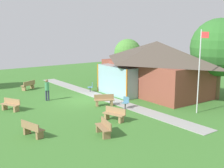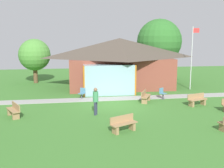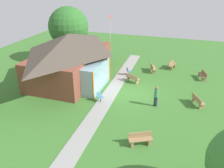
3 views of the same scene
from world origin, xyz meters
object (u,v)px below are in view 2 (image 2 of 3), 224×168
bench_rear_near_path (145,97)px  tree_behind_pavilion_right (159,42)px  patio_chair_west (82,94)px  visitor_strolling_lawn (96,99)px  bench_mid_left (14,111)px  bench_mid_right (197,100)px  bench_front_center (123,124)px  flagpole (192,55)px  tree_behind_pavilion_left (35,55)px  pavilion (119,62)px  patio_chair_lawn_spare (162,94)px

bench_rear_near_path → tree_behind_pavilion_right: 10.17m
patio_chair_west → visitor_strolling_lawn: 4.63m
bench_mid_left → tree_behind_pavilion_right: bearing=-74.9°
bench_mid_right → bench_front_center: bearing=17.7°
bench_mid_right → patio_chair_west: bearing=-40.9°
flagpole → bench_rear_near_path: (-5.32, -4.13, -2.72)m
bench_mid_left → tree_behind_pavilion_left: size_ratio=0.34×
bench_front_center → bench_mid_right: size_ratio=0.98×
tree_behind_pavilion_right → bench_mid_left: bearing=-138.1°
flagpole → visitor_strolling_lawn: flagpole is taller
pavilion → patio_chair_west: size_ratio=12.10×
bench_mid_right → patio_chair_west: 8.64m
patio_chair_west → patio_chair_lawn_spare: 6.30m
bench_front_center → visitor_strolling_lawn: (-1.18, 3.26, 0.62)m
bench_rear_near_path → tree_behind_pavilion_left: (-9.18, 9.63, 2.49)m
pavilion → bench_rear_near_path: bearing=-80.6°
bench_mid_left → bench_rear_near_path: (8.96, 2.62, 0.00)m
patio_chair_west → visitor_strolling_lawn: bearing=128.5°
tree_behind_pavilion_right → patio_chair_west: bearing=-139.9°
patio_chair_west → bench_front_center: bearing=133.2°
bench_front_center → bench_mid_right: bearing=-170.7°
bench_rear_near_path → tree_behind_pavilion_left: 13.54m
pavilion → bench_front_center: size_ratio=6.79×
bench_mid_left → tree_behind_pavilion_left: bearing=-25.7°
bench_mid_right → tree_behind_pavilion_left: (-12.55, 11.15, 2.49)m
tree_behind_pavilion_left → bench_rear_near_path: bearing=-46.4°
visitor_strolling_lawn → tree_behind_pavilion_right: bearing=-4.6°
visitor_strolling_lawn → tree_behind_pavilion_right: size_ratio=0.27×
flagpole → bench_mid_left: (-14.28, -6.76, -2.72)m
bench_mid_left → patio_chair_lawn_spare: (10.54, 3.43, 0.01)m
bench_mid_left → patio_chair_lawn_spare: size_ratio=1.79×
visitor_strolling_lawn → tree_behind_pavilion_left: bearing=51.5°
visitor_strolling_lawn → tree_behind_pavilion_left: 13.67m
bench_front_center → patio_chair_lawn_spare: patio_chair_lawn_spare is taller
tree_behind_pavilion_left → bench_mid_right: bearing=-41.6°
patio_chair_west → tree_behind_pavilion_left: (-4.52, 7.95, 2.48)m
flagpole → bench_mid_right: bearing=-109.0°
bench_front_center → patio_chair_west: bearing=-103.9°
bench_mid_left → bench_mid_right: bearing=-111.6°
bench_front_center → patio_chair_west: (-1.89, 7.80, 0.01)m
bench_rear_near_path → bench_mid_right: (3.37, -1.52, 0.00)m
pavilion → patio_chair_lawn_spare: bearing=-64.0°
patio_chair_lawn_spare → tree_behind_pavilion_left: tree_behind_pavilion_left is taller
patio_chair_west → patio_chair_lawn_spare: bearing=-158.4°
bench_mid_right → patio_chair_lawn_spare: size_ratio=1.82×
flagpole → bench_front_center: (-8.09, -10.25, -2.72)m
visitor_strolling_lawn → tree_behind_pavilion_left: tree_behind_pavilion_left is taller
bench_mid_left → tree_behind_pavilion_left: tree_behind_pavilion_left is taller
bench_rear_near_path → patio_chair_west: size_ratio=1.79×
bench_front_center → tree_behind_pavilion_right: size_ratio=0.23×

